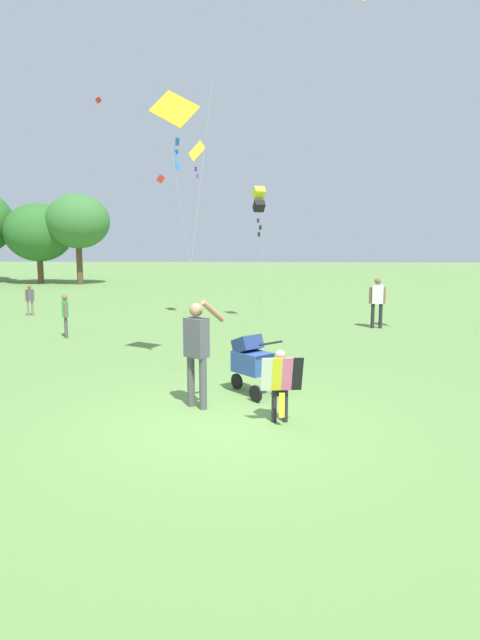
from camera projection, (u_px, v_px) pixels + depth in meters
The scene contains 12 objects.
ground_plane at pixel (226, 420), 7.85m from camera, with size 120.00×120.00×0.00m, color #668E47.
treeline_distant at pixel (51, 224), 32.89m from camera, with size 44.46×6.07×6.18m.
child_with_butterfly_kite at pixel (280, 379), 7.64m from camera, with size 0.60×0.39×1.07m.
person_adult_flyer at pixel (197, 345), 8.30m from camera, with size 0.67×0.46×1.73m.
stroller at pixel (252, 359), 9.10m from camera, with size 0.95×1.00×1.03m.
kite_adult_black at pixel (176, 119), 9.97m from camera, with size 1.41×2.40×5.46m.
kite_orange_delta at pixel (196, 158), 16.89m from camera, with size 0.65×3.37×5.82m.
kite_blue_high at pixel (259, 200), 17.01m from camera, with size 0.46×2.58×4.33m.
distant_kites_cluster at pixel (108, 36), 26.71m from camera, with size 21.96×11.31×12.25m.
person_red_shirt at pixel (65, 312), 14.47m from camera, with size 0.24×0.35×1.17m.
person_sitting_far at pixel (30, 298), 18.75m from camera, with size 0.25×0.30×1.08m.
person_couple_left at pixel (377, 299), 16.04m from camera, with size 0.49×0.22×1.52m.
Camera 1 is at (0.58, -7.53, 2.60)m, focal length 30.03 mm.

